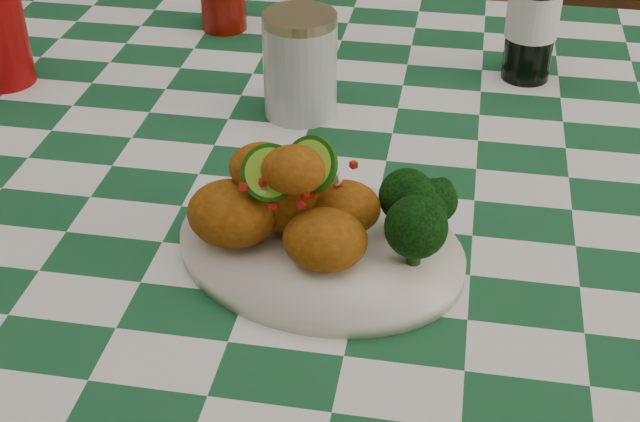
% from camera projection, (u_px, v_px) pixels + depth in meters
% --- Properties ---
extents(dining_table, '(1.66, 1.06, 0.79)m').
position_uv_depth(dining_table, '(303.00, 391.00, 1.26)').
color(dining_table, '#19512E').
rests_on(dining_table, ground).
extents(plate, '(0.34, 0.29, 0.02)m').
position_uv_depth(plate, '(320.00, 250.00, 0.87)').
color(plate, white).
rests_on(plate, dining_table).
extents(fried_chicken_pile, '(0.17, 0.12, 0.11)m').
position_uv_depth(fried_chicken_pile, '(297.00, 195.00, 0.84)').
color(fried_chicken_pile, '#9C580F').
rests_on(fried_chicken_pile, plate).
extents(broccoli_side, '(0.09, 0.09, 0.07)m').
position_uv_depth(broccoli_side, '(418.00, 217.00, 0.84)').
color(broccoli_side, black).
rests_on(broccoli_side, plate).
extents(mason_jar, '(0.10, 0.10, 0.13)m').
position_uv_depth(mason_jar, '(300.00, 65.00, 1.08)').
color(mason_jar, '#B2BCBA').
rests_on(mason_jar, dining_table).
extents(wooden_chair_left, '(0.59, 0.61, 0.98)m').
position_uv_depth(wooden_chair_left, '(199.00, 87.00, 1.83)').
color(wooden_chair_left, '#472814').
rests_on(wooden_chair_left, ground).
extents(wooden_chair_right, '(0.50, 0.51, 0.82)m').
position_uv_depth(wooden_chair_right, '(567.00, 141.00, 1.81)').
color(wooden_chair_right, '#472814').
rests_on(wooden_chair_right, ground).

